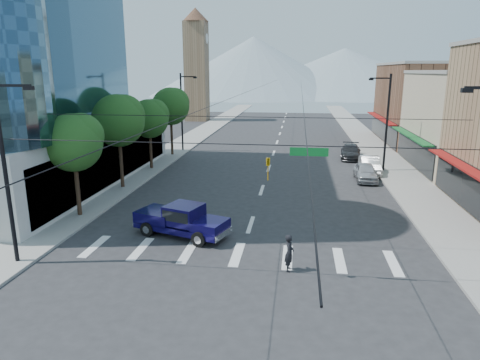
{
  "coord_description": "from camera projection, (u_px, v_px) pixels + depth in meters",
  "views": [
    {
      "loc": [
        2.72,
        -18.78,
        9.22
      ],
      "look_at": [
        -0.57,
        5.35,
        3.0
      ],
      "focal_mm": 32.0,
      "sensor_mm": 36.0,
      "label": 1
    }
  ],
  "objects": [
    {
      "name": "mountain_right",
      "position": [
        344.0,
        72.0,
        169.43
      ],
      "size": [
        90.0,
        90.0,
        18.0
      ],
      "primitive_type": "cone",
      "color": "gray",
      "rests_on": "ground"
    },
    {
      "name": "lamp_pole_nw",
      "position": [
        183.0,
        109.0,
        49.64
      ],
      "size": [
        2.0,
        0.25,
        9.0
      ],
      "color": "black",
      "rests_on": "ground"
    },
    {
      "name": "tree_far",
      "position": [
        172.0,
        105.0,
        46.75
      ],
      "size": [
        4.09,
        4.09,
        7.52
      ],
      "color": "black",
      "rests_on": "ground"
    },
    {
      "name": "clock_tower",
      "position": [
        196.0,
        63.0,
        79.72
      ],
      "size": [
        4.8,
        4.8,
        20.4
      ],
      "color": "#8C6B4C",
      "rests_on": "ground"
    },
    {
      "name": "sidewalk_right",
      "position": [
        367.0,
        141.0,
        57.48
      ],
      "size": [
        4.0,
        120.0,
        0.15
      ],
      "primitive_type": "cube",
      "color": "gray",
      "rests_on": "ground"
    },
    {
      "name": "tree_midnear",
      "position": [
        120.0,
        119.0,
        33.31
      ],
      "size": [
        4.09,
        4.09,
        7.52
      ],
      "color": "black",
      "rests_on": "ground"
    },
    {
      "name": "parked_car_mid",
      "position": [
        370.0,
        165.0,
        39.49
      ],
      "size": [
        1.8,
        4.79,
        1.56
      ],
      "primitive_type": "imported",
      "rotation": [
        0.0,
        0.0,
        -0.03
      ],
      "color": "silver",
      "rests_on": "ground"
    },
    {
      "name": "tree_near",
      "position": [
        76.0,
        141.0,
        26.74
      ],
      "size": [
        3.65,
        3.64,
        6.71
      ],
      "color": "black",
      "rests_on": "ground"
    },
    {
      "name": "parked_car_far",
      "position": [
        351.0,
        152.0,
        46.25
      ],
      "size": [
        2.6,
        5.32,
        1.49
      ],
      "primitive_type": "imported",
      "rotation": [
        0.0,
        0.0,
        -0.1
      ],
      "color": "#29292C",
      "rests_on": "ground"
    },
    {
      "name": "lamp_pole_ne",
      "position": [
        386.0,
        119.0,
        39.17
      ],
      "size": [
        2.0,
        0.25,
        9.0
      ],
      "color": "black",
      "rests_on": "ground"
    },
    {
      "name": "sidewalk_left",
      "position": [
        193.0,
        137.0,
        60.62
      ],
      "size": [
        4.0,
        120.0,
        0.15
      ],
      "primitive_type": "cube",
      "color": "gray",
      "rests_on": "ground"
    },
    {
      "name": "tree_midfar",
      "position": [
        151.0,
        117.0,
        40.18
      ],
      "size": [
        3.65,
        3.64,
        6.71
      ],
      "color": "black",
      "rests_on": "ground"
    },
    {
      "name": "mountain_left",
      "position": [
        254.0,
        66.0,
        163.92
      ],
      "size": [
        80.0,
        80.0,
        22.0
      ],
      "primitive_type": "cone",
      "color": "gray",
      "rests_on": "ground"
    },
    {
      "name": "pedestrian",
      "position": [
        289.0,
        253.0,
        20.15
      ],
      "size": [
        0.45,
        0.67,
        1.81
      ],
      "primitive_type": "imported",
      "rotation": [
        0.0,
        0.0,
        1.54
      ],
      "color": "black",
      "rests_on": "ground"
    },
    {
      "name": "parked_car_near",
      "position": [
        366.0,
        172.0,
        36.92
      ],
      "size": [
        1.8,
        4.42,
        1.5
      ],
      "primitive_type": "imported",
      "rotation": [
        0.0,
        0.0,
        -0.01
      ],
      "color": "#ABACB0",
      "rests_on": "ground"
    },
    {
      "name": "shop_far",
      "position": [
        434.0,
        105.0,
        55.22
      ],
      "size": [
        12.0,
        18.0,
        10.0
      ],
      "primitive_type": "cube",
      "color": "brown",
      "rests_on": "ground"
    },
    {
      "name": "pickup_truck",
      "position": [
        181.0,
        219.0,
        24.48
      ],
      "size": [
        5.86,
        3.59,
        1.88
      ],
      "rotation": [
        0.0,
        0.0,
        -0.32
      ],
      "color": "#0D083F",
      "rests_on": "ground"
    },
    {
      "name": "signal_rig",
      "position": [
        238.0,
        180.0,
        18.54
      ],
      "size": [
        21.8,
        0.2,
        9.0
      ],
      "color": "black",
      "rests_on": "ground"
    },
    {
      "name": "ground",
      "position": [
        237.0,
        267.0,
        20.67
      ],
      "size": [
        160.0,
        160.0,
        0.0
      ],
      "primitive_type": "plane",
      "color": "#28282B",
      "rests_on": "ground"
    }
  ]
}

